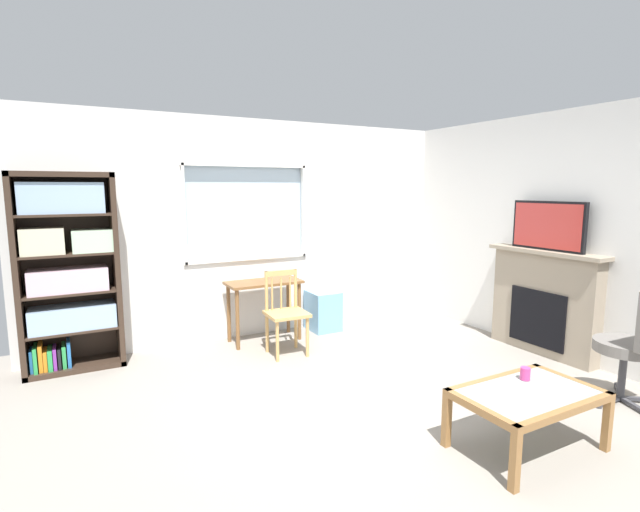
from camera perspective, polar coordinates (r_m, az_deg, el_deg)
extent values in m
cube|color=gray|center=(4.01, 5.09, -18.38)|extent=(6.14, 5.75, 0.02)
cube|color=silver|center=(5.86, -7.84, -4.81)|extent=(5.14, 0.12, 0.93)
cube|color=silver|center=(5.74, -8.22, 13.58)|extent=(5.14, 0.12, 0.53)
cube|color=silver|center=(5.37, -25.41, 4.38)|extent=(1.73, 0.12, 1.13)
cube|color=silver|center=(6.45, 5.45, 5.67)|extent=(1.94, 0.12, 1.13)
cube|color=silver|center=(5.69, -9.08, 5.25)|extent=(1.48, 0.02, 1.13)
cube|color=white|center=(5.68, -8.71, -0.32)|extent=(1.54, 0.06, 0.03)
cube|color=white|center=(5.62, -8.96, 10.83)|extent=(1.54, 0.06, 0.03)
cube|color=white|center=(5.42, -16.22, 4.88)|extent=(0.03, 0.06, 1.13)
cube|color=white|center=(5.92, -2.07, 5.46)|extent=(0.03, 0.06, 1.13)
cube|color=silver|center=(5.52, 28.68, 2.15)|extent=(0.12, 4.95, 2.59)
cube|color=#38281E|center=(5.18, -32.93, -2.14)|extent=(0.05, 0.38, 1.94)
cube|color=#38281E|center=(5.18, -23.54, -1.50)|extent=(0.05, 0.38, 1.94)
cube|color=#38281E|center=(5.10, -28.97, 8.66)|extent=(0.90, 0.38, 0.05)
cube|color=#38281E|center=(5.40, -27.54, -11.74)|extent=(0.90, 0.38, 0.05)
cube|color=#38281E|center=(5.35, -28.25, -1.52)|extent=(0.90, 0.02, 1.94)
cube|color=#38281E|center=(5.29, -27.81, -7.88)|extent=(0.85, 0.36, 0.02)
cube|color=#38281E|center=(5.20, -28.09, -3.87)|extent=(0.85, 0.36, 0.02)
cube|color=#38281E|center=(5.14, -28.38, 0.24)|extent=(0.85, 0.36, 0.02)
cube|color=#38281E|center=(5.11, -28.67, 4.44)|extent=(0.85, 0.36, 0.02)
cube|color=#9EBCDB|center=(5.24, -27.82, -6.57)|extent=(0.76, 0.32, 0.23)
cube|color=beige|center=(5.17, -28.27, -2.55)|extent=(0.69, 0.32, 0.22)
cube|color=beige|center=(5.12, -30.68, 1.58)|extent=(0.36, 0.31, 0.25)
cube|color=#B7D6B2|center=(5.12, -25.94, 1.74)|extent=(0.37, 0.33, 0.22)
cube|color=#9EBCDB|center=(5.09, -28.89, 6.21)|extent=(0.72, 0.29, 0.29)
cube|color=#286BB2|center=(5.35, -31.68, -10.72)|extent=(0.03, 0.21, 0.21)
cube|color=green|center=(5.34, -31.30, -10.57)|extent=(0.03, 0.28, 0.24)
cube|color=orange|center=(5.34, -30.85, -10.43)|extent=(0.03, 0.24, 0.26)
cube|color=orange|center=(5.35, -30.41, -10.78)|extent=(0.03, 0.24, 0.19)
cube|color=green|center=(5.34, -29.97, -10.72)|extent=(0.04, 0.26, 0.20)
cube|color=purple|center=(5.34, -29.54, -10.65)|extent=(0.03, 0.24, 0.20)
cube|color=black|center=(5.34, -29.11, -10.66)|extent=(0.03, 0.26, 0.20)
cube|color=green|center=(5.34, -28.68, -10.52)|extent=(0.03, 0.23, 0.22)
cube|color=#286BB2|center=(5.33, -28.22, -10.28)|extent=(0.03, 0.22, 0.26)
cube|color=brown|center=(5.48, -6.85, -3.20)|extent=(0.86, 0.41, 0.03)
cylinder|color=brown|center=(5.30, -10.01, -7.66)|extent=(0.04, 0.04, 0.68)
cylinder|color=brown|center=(5.57, -2.53, -6.73)|extent=(0.04, 0.04, 0.68)
cylinder|color=brown|center=(5.59, -11.04, -6.85)|extent=(0.04, 0.04, 0.68)
cylinder|color=brown|center=(5.85, -3.89, -6.02)|extent=(0.04, 0.04, 0.68)
cube|color=tan|center=(5.06, -4.07, -7.04)|extent=(0.44, 0.42, 0.04)
cylinder|color=tan|center=(4.93, -5.21, -10.32)|extent=(0.04, 0.04, 0.43)
cylinder|color=tan|center=(5.05, -1.54, -9.82)|extent=(0.04, 0.04, 0.43)
cylinder|color=tan|center=(5.22, -6.45, -9.28)|extent=(0.04, 0.04, 0.43)
cylinder|color=tan|center=(5.33, -2.96, -8.85)|extent=(0.04, 0.04, 0.43)
cylinder|color=tan|center=(5.10, -6.54, -4.36)|extent=(0.04, 0.04, 0.45)
cylinder|color=tan|center=(5.22, -3.00, -4.03)|extent=(0.04, 0.04, 0.45)
cube|color=tan|center=(5.12, -4.77, -2.06)|extent=(0.36, 0.05, 0.06)
cylinder|color=tan|center=(5.13, -5.84, -4.62)|extent=(0.02, 0.02, 0.35)
cylinder|color=tan|center=(5.16, -4.74, -4.52)|extent=(0.02, 0.02, 0.35)
cylinder|color=tan|center=(5.20, -3.66, -4.41)|extent=(0.02, 0.02, 0.35)
cube|color=#72ADDB|center=(5.97, 0.37, -6.65)|extent=(0.35, 0.40, 0.49)
cube|color=gray|center=(5.63, 25.57, -5.26)|extent=(0.18, 1.20, 1.09)
cube|color=black|center=(5.59, 24.90, -6.86)|extent=(0.03, 0.66, 0.60)
cube|color=gray|center=(5.51, 25.82, 0.45)|extent=(0.26, 1.30, 0.04)
cube|color=black|center=(5.49, 26.00, 3.33)|extent=(0.05, 0.83, 0.52)
cube|color=#B2332D|center=(5.46, 25.83, 3.32)|extent=(0.01, 0.78, 0.47)
cylinder|color=slate|center=(4.71, 33.12, -9.21)|extent=(0.48, 0.48, 0.09)
cylinder|color=#38383D|center=(4.78, 32.88, -11.97)|extent=(0.06, 0.06, 0.42)
cube|color=#38383D|center=(4.74, 31.76, -14.76)|extent=(0.28, 0.05, 0.03)
cylinder|color=#38383D|center=(4.63, 30.79, -15.29)|extent=(0.05, 0.05, 0.05)
cube|color=#38383D|center=(4.76, 33.80, -14.85)|extent=(0.13, 0.27, 0.03)
cube|color=#38383D|center=(4.91, 34.24, -14.19)|extent=(0.24, 0.20, 0.03)
cube|color=#38383D|center=(4.98, 32.56, -13.71)|extent=(0.25, 0.18, 0.03)
cylinder|color=#38383D|center=(5.12, 32.45, -13.20)|extent=(0.05, 0.05, 0.05)
cube|color=#38383D|center=(4.88, 31.04, -14.04)|extent=(0.11, 0.28, 0.03)
cylinder|color=#38383D|center=(4.92, 29.42, -13.82)|extent=(0.05, 0.05, 0.05)
cube|color=#8C9E99|center=(3.61, 24.01, -14.92)|extent=(0.87, 0.52, 0.02)
cube|color=olive|center=(3.47, 27.84, -16.41)|extent=(0.97, 0.05, 0.05)
cube|color=olive|center=(3.78, 20.50, -13.91)|extent=(0.97, 0.05, 0.05)
cube|color=olive|center=(3.29, 18.85, -17.27)|extent=(0.05, 0.62, 0.05)
cube|color=olive|center=(3.97, 28.17, -13.28)|extent=(0.05, 0.62, 0.05)
cube|color=olive|center=(3.23, 22.64, -22.20)|extent=(0.05, 0.05, 0.37)
cube|color=olive|center=(3.92, 31.56, -17.14)|extent=(0.05, 0.05, 0.37)
cube|color=olive|center=(3.56, 15.15, -18.82)|extent=(0.05, 0.05, 0.37)
cube|color=olive|center=(4.20, 24.65, -14.96)|extent=(0.05, 0.05, 0.37)
cylinder|color=#DB3D84|center=(3.78, 23.70, -12.96)|extent=(0.07, 0.07, 0.09)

